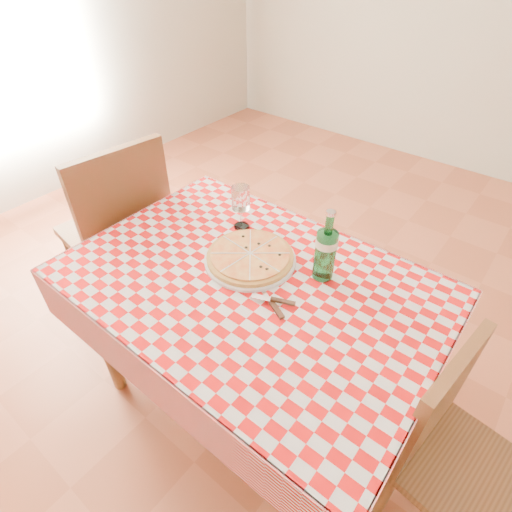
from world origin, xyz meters
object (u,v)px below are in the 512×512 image
(chair_near, at_px, (454,447))
(chair_far, at_px, (120,225))
(water_bottle, at_px, (326,246))
(dining_table, at_px, (250,300))
(wine_glass, at_px, (241,207))
(pizza_plate, at_px, (250,256))

(chair_near, relative_size, chair_far, 0.83)
(chair_far, distance_m, water_bottle, 1.11)
(dining_table, xyz_separation_m, water_bottle, (0.19, 0.18, 0.23))
(water_bottle, xyz_separation_m, wine_glass, (-0.42, 0.05, -0.04))
(chair_far, height_order, wine_glass, chair_far)
(dining_table, height_order, chair_far, chair_far)
(chair_far, relative_size, water_bottle, 3.73)
(pizza_plate, relative_size, water_bottle, 1.25)
(dining_table, xyz_separation_m, chair_near, (0.77, 0.04, -0.18))
(chair_far, bearing_deg, wine_glass, -157.95)
(pizza_plate, xyz_separation_m, water_bottle, (0.25, 0.09, 0.11))
(pizza_plate, xyz_separation_m, wine_glass, (-0.17, 0.15, 0.07))
(chair_near, height_order, pizza_plate, chair_near)
(water_bottle, bearing_deg, chair_far, -173.66)
(chair_far, bearing_deg, pizza_plate, -171.11)
(chair_far, xyz_separation_m, wine_glass, (0.64, 0.17, 0.27))
(water_bottle, relative_size, wine_glass, 1.47)
(dining_table, bearing_deg, wine_glass, 135.23)
(pizza_plate, bearing_deg, dining_table, -51.54)
(dining_table, distance_m, water_bottle, 0.35)
(water_bottle, bearing_deg, dining_table, -136.33)
(chair_far, height_order, pizza_plate, chair_far)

